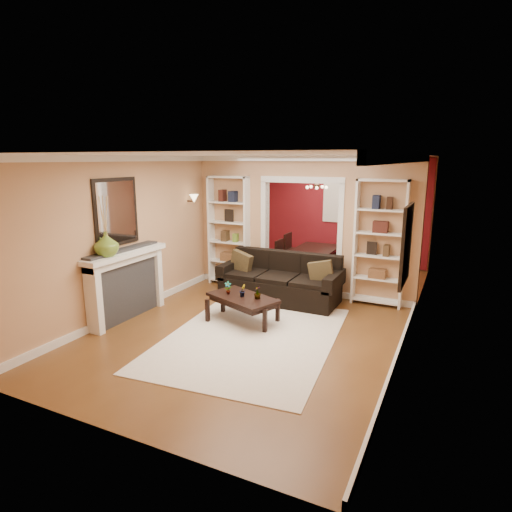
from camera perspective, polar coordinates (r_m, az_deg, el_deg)
The scene contains 30 objects.
floor at distance 7.78m, azimuth 2.88°, elevation -7.05°, with size 8.00×8.00×0.00m, color brown.
ceiling at distance 7.32m, azimuth 3.12°, elevation 13.26°, with size 8.00×8.00×0.00m, color white.
wall_back at distance 11.19m, azimuth 10.96°, elevation 5.97°, with size 8.00×8.00×0.00m, color tan.
wall_front at distance 4.14m, azimuth -19.02°, elevation -6.10°, with size 8.00×8.00×0.00m, color tan.
wall_left at distance 8.54m, azimuth -11.11°, elevation 3.88°, with size 8.00×8.00×0.00m, color tan.
wall_right at distance 6.90m, azimuth 20.50°, elevation 1.21°, with size 8.00×8.00×0.00m, color tan.
partition_wall at distance 8.53m, azimuth 6.11°, elevation 4.04°, with size 4.50×0.15×2.70m, color tan.
red_back_panel at distance 11.17m, azimuth 10.92°, elevation 5.80°, with size 4.44×0.04×2.64m, color maroon.
dining_window at distance 11.10m, azimuth 10.91°, elevation 6.95°, with size 0.78×0.03×0.98m, color #8CA5CC.
area_rug at distance 6.59m, azimuth -0.60°, elevation -10.75°, with size 2.42×3.39×0.01m, color silver.
sofa at distance 8.09m, azimuth 3.20°, elevation -2.94°, with size 2.28×0.99×0.89m, color black.
pillow_left at distance 8.35m, azimuth -1.98°, elevation -0.91°, with size 0.45×0.13×0.45m, color brown.
pillow_right at distance 7.76m, azimuth 8.69°, elevation -2.23°, with size 0.42×0.12×0.42m, color brown.
coffee_table at distance 7.11m, azimuth -1.80°, elevation -7.09°, with size 1.16×0.63×0.44m, color black.
plant_left at distance 7.13m, azimuth -3.76°, elevation -4.27°, with size 0.11×0.08×0.22m, color #336626.
plant_center at distance 7.01m, azimuth -1.82°, elevation -4.62°, with size 0.11×0.09×0.20m, color #336626.
plant_right at distance 6.89m, azimuth 0.19°, elevation -4.91°, with size 0.11×0.11×0.20m, color #336626.
bookshelf_left at distance 9.05m, azimuth -3.59°, elevation 3.31°, with size 0.90×0.30×2.30m, color white.
bookshelf_right at distance 8.03m, azimuth 16.14°, elevation 1.60°, with size 0.90×0.30×2.30m, color white.
fireplace at distance 7.48m, azimuth -16.72°, elevation -3.75°, with size 0.32×1.70×1.16m, color white.
vase at distance 7.01m, azimuth -19.33°, elevation 1.51°, with size 0.37×0.37×0.39m, color olive.
mirror at distance 7.33m, azimuth -18.15°, elevation 5.59°, with size 0.03×0.95×1.10m, color silver.
wall_sconce at distance 8.87m, azimuth -8.59°, elevation 7.43°, with size 0.18×0.18×0.22m, color #FFE0A5.
framed_art at distance 5.89m, azimuth 19.32°, elevation 1.40°, with size 0.04×0.85×1.05m, color black.
dining_table at distance 10.06m, azimuth 7.79°, elevation -0.78°, with size 0.94×1.69×0.59m, color black.
dining_chair_nw at distance 9.93m, azimuth 4.26°, elevation -0.16°, with size 0.41×0.41×0.83m, color black.
dining_chair_ne at distance 9.60m, azimuth 10.38°, elevation -0.94°, with size 0.39×0.39×0.78m, color black.
dining_chair_sw at distance 10.47m, azimuth 5.46°, elevation 0.67°, with size 0.44×0.44×0.89m, color black.
dining_chair_se at distance 10.16m, azimuth 11.29°, elevation -0.01°, with size 0.42×0.42×0.86m, color black.
chandelier at distance 9.88m, azimuth 9.17°, elevation 9.06°, with size 0.50×0.50×0.30m, color #311F16.
Camera 1 is at (2.81, -6.75, 2.64)m, focal length 30.00 mm.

